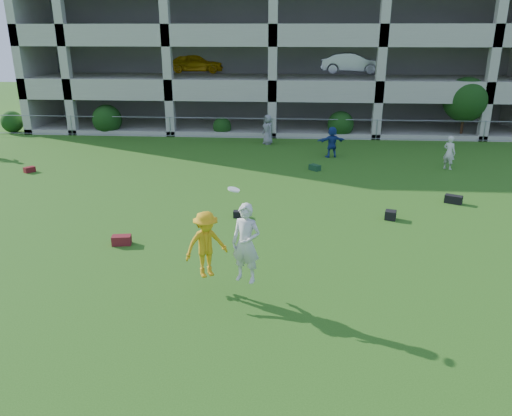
# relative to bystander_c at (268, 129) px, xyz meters

# --- Properties ---
(ground) EXTENTS (100.00, 100.00, 0.00)m
(ground) POSITION_rel_bystander_c_xyz_m (0.16, -17.47, -0.81)
(ground) COLOR #235114
(ground) RESTS_ON ground
(bystander_c) EXTENTS (0.87, 0.94, 1.62)m
(bystander_c) POSITION_rel_bystander_c_xyz_m (0.00, 0.00, 0.00)
(bystander_c) COLOR gray
(bystander_c) RESTS_ON ground
(bystander_d) EXTENTS (1.48, 0.80, 1.52)m
(bystander_d) POSITION_rel_bystander_c_xyz_m (3.33, -2.76, -0.05)
(bystander_d) COLOR navy
(bystander_d) RESTS_ON ground
(bystander_e) EXTENTS (0.65, 0.64, 1.52)m
(bystander_e) POSITION_rel_bystander_c_xyz_m (8.46, -4.65, -0.05)
(bystander_e) COLOR silver
(bystander_e) RESTS_ON ground
(bag_red_a) EXTENTS (0.59, 0.39, 0.28)m
(bag_red_a) POSITION_rel_bystander_c_xyz_m (-3.57, -14.07, -0.67)
(bag_red_a) COLOR #53180E
(bag_red_a) RESTS_ON ground
(bag_black_b) EXTENTS (0.41, 0.27, 0.22)m
(bag_black_b) POSITION_rel_bystander_c_xyz_m (-0.34, -11.53, -0.70)
(bag_black_b) COLOR black
(bag_black_b) RESTS_ON ground
(crate_d) EXTENTS (0.43, 0.43, 0.30)m
(crate_d) POSITION_rel_bystander_c_xyz_m (4.73, -11.35, -0.66)
(crate_d) COLOR black
(crate_d) RESTS_ON ground
(bag_black_e) EXTENTS (0.67, 0.54, 0.30)m
(bag_black_e) POSITION_rel_bystander_c_xyz_m (7.32, -9.52, -0.66)
(bag_black_e) COLOR black
(bag_black_e) RESTS_ON ground
(bag_red_f) EXTENTS (0.49, 0.53, 0.24)m
(bag_red_f) POSITION_rel_bystander_c_xyz_m (-10.28, -6.60, -0.69)
(bag_red_f) COLOR #500D19
(bag_red_f) RESTS_ON ground
(bag_green_g) EXTENTS (0.56, 0.57, 0.25)m
(bag_green_g) POSITION_rel_bystander_c_xyz_m (2.42, -5.32, -0.68)
(bag_green_g) COLOR #12331D
(bag_green_g) RESTS_ON ground
(frisbee_contest) EXTENTS (1.99, 1.29, 2.34)m
(frisbee_contest) POSITION_rel_bystander_c_xyz_m (-0.23, -16.74, 0.49)
(frisbee_contest) COLOR gold
(frisbee_contest) RESTS_ON ground
(parking_garage) EXTENTS (30.00, 14.00, 12.00)m
(parking_garage) POSITION_rel_bystander_c_xyz_m (0.16, 10.23, 5.20)
(parking_garage) COLOR #9E998C
(parking_garage) RESTS_ON ground
(fence) EXTENTS (36.06, 0.06, 1.20)m
(fence) POSITION_rel_bystander_c_xyz_m (0.16, 1.53, -0.20)
(fence) COLOR gray
(fence) RESTS_ON ground
(shrub_row) EXTENTS (34.38, 2.52, 3.50)m
(shrub_row) POSITION_rel_bystander_c_xyz_m (4.75, 2.23, 0.70)
(shrub_row) COLOR #163D11
(shrub_row) RESTS_ON ground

